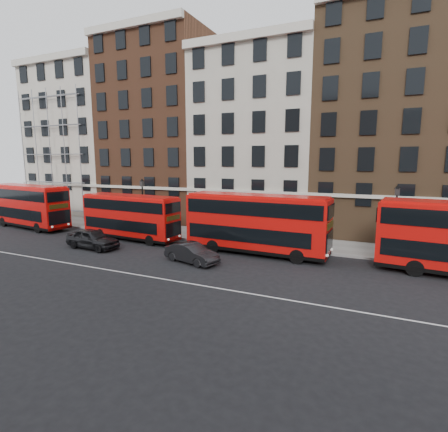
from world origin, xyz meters
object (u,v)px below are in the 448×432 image
at_px(bus_b, 130,216).
at_px(car_rear, 93,239).
at_px(bus_c, 256,222).
at_px(car_front, 191,253).
at_px(bus_a, 28,205).

bearing_deg(bus_b, car_rear, -95.84).
xyz_separation_m(bus_c, car_front, (-3.39, -4.11, -1.81)).
bearing_deg(car_front, bus_a, 94.46).
bearing_deg(car_front, car_rear, 104.00).
xyz_separation_m(bus_c, car_rear, (-12.90, -3.98, -1.69)).
xyz_separation_m(bus_a, car_front, (22.60, -4.11, -1.78)).
relative_size(car_rear, car_front, 1.13).
distance_m(bus_b, car_front, 9.84).
distance_m(bus_a, bus_c, 25.99).
bearing_deg(car_rear, bus_b, -6.59).
bearing_deg(bus_a, bus_c, 7.33).
distance_m(bus_b, bus_c, 12.20).
bearing_deg(car_front, bus_c, -24.75).
xyz_separation_m(bus_a, bus_b, (13.79, -0.00, -0.28)).
height_order(bus_b, car_front, bus_b).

